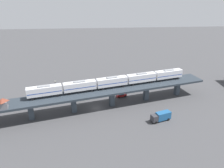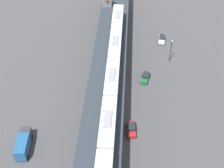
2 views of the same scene
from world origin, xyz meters
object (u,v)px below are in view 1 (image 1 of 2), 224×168
(street_car_red, at_px, (121,95))
(delivery_truck, at_px, (161,116))
(subway_train, at_px, (112,82))
(street_car_white, at_px, (33,99))
(signal_hut, at_px, (3,103))
(street_lamp, at_px, (56,87))
(street_car_green, at_px, (79,97))

(street_car_red, xyz_separation_m, delivery_truck, (19.94, 11.38, 0.82))
(subway_train, height_order, street_car_red, subway_train)
(street_car_white, bearing_deg, delivery_truck, 67.93)
(delivery_truck, bearing_deg, signal_hut, -90.96)
(street_car_white, relative_size, street_lamp, 0.66)
(delivery_truck, bearing_deg, subway_train, -131.54)
(street_car_red, bearing_deg, signal_hut, -64.90)
(subway_train, xyz_separation_m, street_car_green, (-4.82, -13.37, -8.68))
(street_lamp, bearing_deg, delivery_truck, 59.09)
(street_car_white, relative_size, street_car_green, 1.04)
(street_car_white, distance_m, delivery_truck, 51.99)
(street_car_green, bearing_deg, street_car_white, -91.98)
(signal_hut, relative_size, street_car_green, 0.89)
(subway_train, relative_size, delivery_truck, 8.11)
(signal_hut, height_order, delivery_truck, signal_hut)
(street_car_green, bearing_deg, street_car_red, 93.41)
(delivery_truck, bearing_deg, street_car_white, -112.07)
(street_car_green, bearing_deg, delivery_truck, 57.15)
(street_car_green, height_order, street_lamp, street_lamp)
(street_car_red, height_order, street_lamp, street_lamp)
(subway_train, bearing_deg, street_car_green, -109.83)
(delivery_truck, distance_m, street_lamp, 45.73)
(signal_hut, height_order, street_car_white, signal_hut)
(street_car_white, bearing_deg, signal_hut, -11.84)
(street_car_white, distance_m, street_car_red, 36.80)
(street_car_red, height_order, delivery_truck, delivery_truck)
(delivery_truck, height_order, street_lamp, street_lamp)
(subway_train, height_order, street_car_green, subway_train)
(street_lamp, bearing_deg, subway_train, 68.03)
(subway_train, height_order, delivery_truck, subway_train)
(street_car_white, height_order, street_car_green, same)
(street_car_red, bearing_deg, street_car_white, -89.36)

